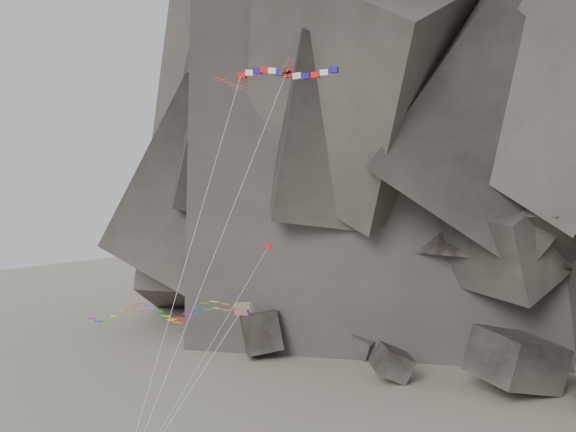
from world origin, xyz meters
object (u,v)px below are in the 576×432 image
Objects in this scene: delta_kite at (245,78)px; pennant_kite at (236,301)px; banner_kite at (284,77)px; parafoil_kite at (158,312)px.

pennant_kite is at bearing -35.57° from delta_kite.
delta_kite is at bearing 158.92° from banner_kite.
banner_kite reaches higher than pennant_kite.
banner_kite is 17.53m from pennant_kite.
parafoil_kite is (-7.50, -5.99, -17.77)m from banner_kite.
delta_kite reaches higher than parafoil_kite.
parafoil_kite is at bearing 170.48° from pennant_kite.
delta_kite is 1.93× the size of parafoil_kite.
parafoil_kite is 8.82m from pennant_kite.
parafoil_kite is at bearing -98.47° from delta_kite.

